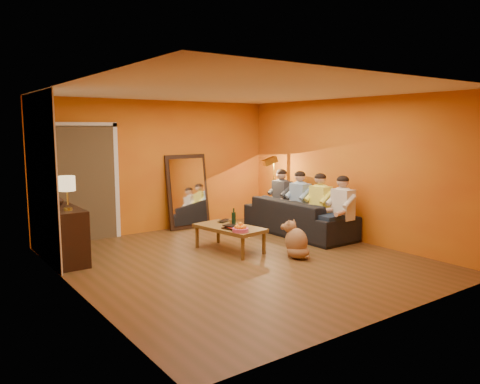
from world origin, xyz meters
TOP-DOWN VIEW (x-y plane):
  - room_shell at (0.00, 0.37)m, footprint 5.00×5.50m
  - white_accent at (-2.48, 1.75)m, footprint 0.02×1.90m
  - doorway_recess at (-1.50, 2.83)m, footprint 1.06×0.30m
  - door_jamb_left at (-2.07, 2.71)m, footprint 0.08×0.06m
  - door_jamb_right at (-0.93, 2.71)m, footprint 0.08×0.06m
  - door_header at (-1.50, 2.71)m, footprint 1.22×0.06m
  - mirror_frame at (0.55, 2.63)m, footprint 0.92×0.27m
  - mirror_glass at (0.55, 2.59)m, footprint 0.78×0.21m
  - sideboard at (-2.24, 1.55)m, footprint 0.44×1.18m
  - table_lamp at (-2.24, 1.25)m, footprint 0.24×0.24m
  - sofa at (2.00, 0.84)m, footprint 2.36×0.92m
  - coffee_table at (0.20, 0.59)m, footprint 0.82×1.31m
  - floor_lamp at (2.10, 1.71)m, footprint 0.36×0.31m
  - dog at (0.82, -0.38)m, footprint 0.36×0.54m
  - person_far_left at (2.13, -0.16)m, footprint 0.70×0.44m
  - person_mid_left at (2.13, 0.39)m, footprint 0.70×0.44m
  - person_mid_right at (2.13, 0.94)m, footprint 0.70×0.44m
  - person_far_right at (2.13, 1.49)m, footprint 0.70×0.44m
  - fruit_bowl at (0.10, 0.14)m, footprint 0.26×0.26m
  - wine_bottle at (0.25, 0.54)m, footprint 0.07×0.07m
  - tumbler at (0.32, 0.71)m, footprint 0.11×0.11m
  - laptop at (0.38, 0.94)m, footprint 0.38×0.34m
  - book_lower at (0.02, 0.39)m, footprint 0.27×0.30m
  - book_mid at (0.03, 0.40)m, footprint 0.22×0.29m
  - book_upper at (0.02, 0.38)m, footprint 0.23×0.27m
  - vase at (-2.24, 1.80)m, footprint 0.17×0.17m
  - flowers at (-2.24, 1.80)m, footprint 0.17×0.17m

SIDE VIEW (x-z plane):
  - coffee_table at x=0.20m, z-range 0.00..0.42m
  - dog at x=0.82m, z-range 0.00..0.61m
  - sofa at x=2.00m, z-range 0.00..0.69m
  - sideboard at x=-2.24m, z-range 0.00..0.85m
  - book_lower at x=0.02m, z-range 0.42..0.44m
  - laptop at x=0.38m, z-range 0.42..0.45m
  - book_mid at x=0.03m, z-range 0.44..0.46m
  - tumbler at x=0.32m, z-range 0.42..0.51m
  - book_upper at x=0.02m, z-range 0.46..0.49m
  - fruit_bowl at x=0.10m, z-range 0.42..0.58m
  - wine_bottle at x=0.25m, z-range 0.42..0.73m
  - person_far_left at x=2.13m, z-range 0.00..1.22m
  - person_mid_left at x=2.13m, z-range 0.00..1.22m
  - person_mid_right at x=2.13m, z-range 0.00..1.22m
  - person_far_right at x=2.13m, z-range 0.00..1.22m
  - floor_lamp at x=2.10m, z-range 0.00..1.44m
  - mirror_frame at x=0.55m, z-range 0.00..1.52m
  - mirror_glass at x=0.55m, z-range 0.09..1.43m
  - vase at x=-2.24m, z-range 0.85..1.03m
  - doorway_recess at x=-1.50m, z-range 0.00..2.10m
  - door_jamb_left at x=-2.07m, z-range -0.05..2.15m
  - door_jamb_right at x=-0.93m, z-range -0.05..2.15m
  - table_lamp at x=-2.24m, z-range 0.85..1.36m
  - flowers at x=-2.24m, z-range 0.97..1.36m
  - room_shell at x=0.00m, z-range 0.00..2.60m
  - white_accent at x=-2.48m, z-range 0.01..2.59m
  - door_header at x=-1.50m, z-range 2.08..2.16m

